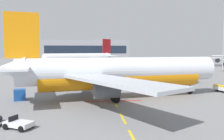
{
  "coord_description": "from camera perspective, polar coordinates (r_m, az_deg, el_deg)",
  "views": [
    {
      "loc": [
        14.37,
        -10.99,
        7.14
      ],
      "look_at": [
        17.74,
        22.14,
        4.45
      ],
      "focal_mm": 37.75,
      "sensor_mm": 36.0,
      "label": 1
    }
  ],
  "objects": [
    {
      "name": "ground",
      "position": [
        57.51,
        20.74,
        -2.82
      ],
      "size": [
        400.0,
        400.0,
        0.0
      ],
      "primitive_type": "plane",
      "color": "slate"
    },
    {
      "name": "apron_paint_markings",
      "position": [
        48.54,
        -1.46,
        -3.84
      ],
      "size": [
        8.0,
        95.43,
        0.01
      ],
      "color": "yellow",
      "rests_on": "ground"
    },
    {
      "name": "airliner_foreground",
      "position": [
        35.16,
        1.69,
        -0.6
      ],
      "size": [
        34.66,
        33.95,
        12.2
      ],
      "color": "silver",
      "rests_on": "ground"
    },
    {
      "name": "airliner_far_center",
      "position": [
        94.34,
        -7.48,
        2.66
      ],
      "size": [
        31.74,
        29.42,
        12.33
      ],
      "color": "white",
      "rests_on": "ground"
    },
    {
      "name": "fuel_service_truck",
      "position": [
        56.25,
        16.15,
        -1.18
      ],
      "size": [
        7.02,
        6.16,
        3.14
      ],
      "color": "black",
      "rests_on": "ground"
    },
    {
      "name": "uld_cargo_container",
      "position": [
        36.89,
        -21.46,
        -5.61
      ],
      "size": [
        1.96,
        1.93,
        1.6
      ],
      "color": "#194C9E",
      "rests_on": "ground"
    },
    {
      "name": "apron_light_mast_far",
      "position": [
        90.43,
        25.52,
        9.94
      ],
      "size": [
        1.8,
        1.8,
        26.29
      ],
      "color": "slate",
      "rests_on": "ground"
    },
    {
      "name": "terminal_satellite",
      "position": [
        179.17,
        -6.3,
        4.71
      ],
      "size": [
        62.61,
        24.07,
        16.65
      ],
      "color": "gray",
      "rests_on": "ground"
    }
  ]
}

